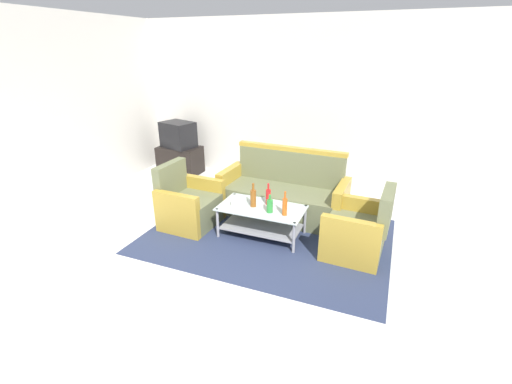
{
  "coord_description": "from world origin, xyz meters",
  "views": [
    {
      "loc": [
        1.44,
        -3.0,
        2.31
      ],
      "look_at": [
        -0.06,
        0.71,
        0.65
      ],
      "focal_mm": 24.64,
      "sensor_mm": 36.0,
      "label": 1
    }
  ],
  "objects_px": {
    "tv_stand": "(180,160)",
    "bottle_brown": "(253,198)",
    "armchair_left": "(189,205)",
    "bottle_orange": "(285,206)",
    "couch": "(284,195)",
    "bottle_green": "(270,206)",
    "coffee_table": "(262,217)",
    "bottle_red": "(268,196)",
    "armchair_right": "(358,232)",
    "television": "(178,135)",
    "cup": "(234,202)"
  },
  "relations": [
    {
      "from": "bottle_brown",
      "to": "bottle_red",
      "type": "height_order",
      "value": "bottle_brown"
    },
    {
      "from": "armchair_right",
      "to": "coffee_table",
      "type": "bearing_deg",
      "value": 94.22
    },
    {
      "from": "armchair_left",
      "to": "armchair_right",
      "type": "bearing_deg",
      "value": 94.5
    },
    {
      "from": "television",
      "to": "bottle_orange",
      "type": "bearing_deg",
      "value": 161.26
    },
    {
      "from": "armchair_right",
      "to": "cup",
      "type": "height_order",
      "value": "armchair_right"
    },
    {
      "from": "armchair_right",
      "to": "bottle_orange",
      "type": "bearing_deg",
      "value": 101.59
    },
    {
      "from": "couch",
      "to": "armchair_left",
      "type": "relative_size",
      "value": 2.15
    },
    {
      "from": "coffee_table",
      "to": "cup",
      "type": "height_order",
      "value": "cup"
    },
    {
      "from": "armchair_right",
      "to": "bottle_green",
      "type": "distance_m",
      "value": 1.09
    },
    {
      "from": "bottle_orange",
      "to": "armchair_left",
      "type": "bearing_deg",
      "value": 178.61
    },
    {
      "from": "couch",
      "to": "bottle_green",
      "type": "bearing_deg",
      "value": 97.57
    },
    {
      "from": "armchair_left",
      "to": "armchair_right",
      "type": "relative_size",
      "value": 1.0
    },
    {
      "from": "bottle_brown",
      "to": "bottle_green",
      "type": "relative_size",
      "value": 1.36
    },
    {
      "from": "couch",
      "to": "armchair_left",
      "type": "height_order",
      "value": "couch"
    },
    {
      "from": "coffee_table",
      "to": "bottle_green",
      "type": "bearing_deg",
      "value": -34.55
    },
    {
      "from": "bottle_red",
      "to": "television",
      "type": "distance_m",
      "value": 2.94
    },
    {
      "from": "armchair_left",
      "to": "tv_stand",
      "type": "height_order",
      "value": "armchair_left"
    },
    {
      "from": "bottle_orange",
      "to": "television",
      "type": "height_order",
      "value": "television"
    },
    {
      "from": "bottle_orange",
      "to": "tv_stand",
      "type": "relative_size",
      "value": 0.39
    },
    {
      "from": "bottle_red",
      "to": "tv_stand",
      "type": "bearing_deg",
      "value": 146.11
    },
    {
      "from": "couch",
      "to": "armchair_right",
      "type": "xyz_separation_m",
      "value": [
        1.14,
        -0.67,
        -0.03
      ]
    },
    {
      "from": "armchair_left",
      "to": "bottle_orange",
      "type": "relative_size",
      "value": 2.75
    },
    {
      "from": "coffee_table",
      "to": "bottle_brown",
      "type": "distance_m",
      "value": 0.28
    },
    {
      "from": "bottle_orange",
      "to": "tv_stand",
      "type": "height_order",
      "value": "bottle_orange"
    },
    {
      "from": "armchair_right",
      "to": "bottle_brown",
      "type": "xyz_separation_m",
      "value": [
        -1.32,
        -0.04,
        0.24
      ]
    },
    {
      "from": "coffee_table",
      "to": "bottle_red",
      "type": "distance_m",
      "value": 0.28
    },
    {
      "from": "coffee_table",
      "to": "tv_stand",
      "type": "bearing_deg",
      "value": 143.82
    },
    {
      "from": "tv_stand",
      "to": "bottle_orange",
      "type": "bearing_deg",
      "value": -34.19
    },
    {
      "from": "coffee_table",
      "to": "bottle_orange",
      "type": "bearing_deg",
      "value": -17.31
    },
    {
      "from": "tv_stand",
      "to": "television",
      "type": "distance_m",
      "value": 0.5
    },
    {
      "from": "couch",
      "to": "bottle_brown",
      "type": "distance_m",
      "value": 0.77
    },
    {
      "from": "bottle_orange",
      "to": "cup",
      "type": "bearing_deg",
      "value": 179.05
    },
    {
      "from": "bottle_brown",
      "to": "television",
      "type": "height_order",
      "value": "television"
    },
    {
      "from": "bottle_brown",
      "to": "tv_stand",
      "type": "distance_m",
      "value": 2.89
    },
    {
      "from": "armchair_right",
      "to": "bottle_red",
      "type": "xyz_separation_m",
      "value": [
        -1.16,
        0.09,
        0.23
      ]
    },
    {
      "from": "television",
      "to": "bottle_green",
      "type": "bearing_deg",
      "value": 159.37
    },
    {
      "from": "couch",
      "to": "coffee_table",
      "type": "relative_size",
      "value": 1.66
    },
    {
      "from": "bottle_brown",
      "to": "tv_stand",
      "type": "xyz_separation_m",
      "value": [
        -2.28,
        1.76,
        -0.27
      ]
    },
    {
      "from": "bottle_orange",
      "to": "television",
      "type": "bearing_deg",
      "value": 145.76
    },
    {
      "from": "armchair_left",
      "to": "bottle_red",
      "type": "bearing_deg",
      "value": 101.56
    },
    {
      "from": "couch",
      "to": "armchair_right",
      "type": "distance_m",
      "value": 1.32
    },
    {
      "from": "tv_stand",
      "to": "television",
      "type": "bearing_deg",
      "value": 74.5
    },
    {
      "from": "television",
      "to": "coffee_table",
      "type": "bearing_deg",
      "value": 159.27
    },
    {
      "from": "armchair_right",
      "to": "tv_stand",
      "type": "distance_m",
      "value": 3.98
    },
    {
      "from": "bottle_red",
      "to": "armchair_right",
      "type": "bearing_deg",
      "value": -4.2
    },
    {
      "from": "armchair_left",
      "to": "cup",
      "type": "bearing_deg",
      "value": 90.15
    },
    {
      "from": "tv_stand",
      "to": "bottle_brown",
      "type": "bearing_deg",
      "value": -37.75
    },
    {
      "from": "armchair_left",
      "to": "bottle_red",
      "type": "distance_m",
      "value": 1.13
    },
    {
      "from": "armchair_right",
      "to": "tv_stand",
      "type": "relative_size",
      "value": 1.06
    },
    {
      "from": "bottle_green",
      "to": "bottle_orange",
      "type": "relative_size",
      "value": 0.75
    }
  ]
}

